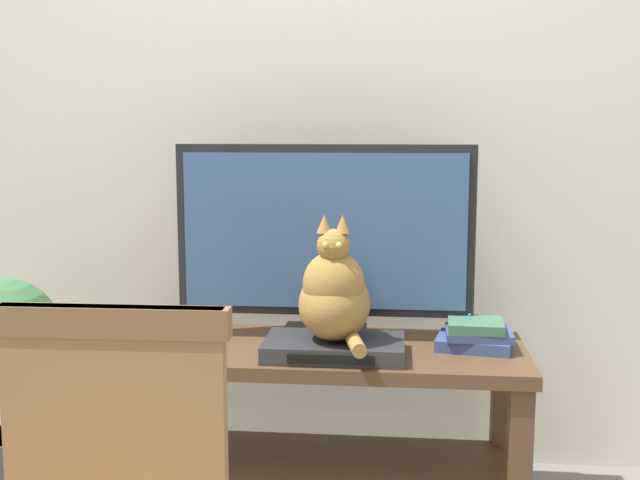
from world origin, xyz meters
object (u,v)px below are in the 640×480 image
at_px(tv, 325,236).
at_px(potted_plant, 4,361).
at_px(book_stack, 476,336).
at_px(tv_stand, 322,395).
at_px(cat, 334,295).
at_px(media_box, 334,347).

xyz_separation_m(tv, potted_plant, (-1.04, -0.20, -0.40)).
relative_size(tv, book_stack, 3.75).
bearing_deg(tv, book_stack, -9.11).
distance_m(tv_stand, cat, 0.39).
relative_size(tv_stand, potted_plant, 1.70).
bearing_deg(book_stack, media_box, -164.32).
relative_size(cat, book_stack, 1.50).
relative_size(media_box, cat, 1.10).
distance_m(tv, media_box, 0.39).
bearing_deg(media_box, tv, 103.70).
relative_size(tv, cat, 2.50).
bearing_deg(potted_plant, media_box, -0.41).
distance_m(tv, cat, 0.27).
xyz_separation_m(book_stack, potted_plant, (-1.54, -0.12, -0.10)).
xyz_separation_m(media_box, book_stack, (0.45, 0.13, 0.02)).
bearing_deg(media_box, cat, -84.85).
bearing_deg(tv_stand, tv, 89.99).
height_order(cat, potted_plant, cat).
bearing_deg(cat, tv, 103.17).
relative_size(tv_stand, cat, 3.34).
distance_m(cat, potted_plant, 1.12).
bearing_deg(media_box, book_stack, 15.68).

